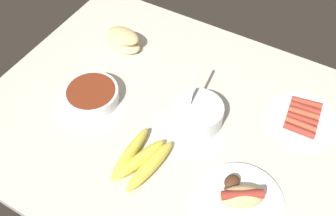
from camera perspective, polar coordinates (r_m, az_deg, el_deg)
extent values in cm
cube|color=beige|center=(114.98, 1.80, -2.52)|extent=(120.00, 90.00, 3.00)
cylinder|color=white|center=(120.49, 19.39, -1.59)|extent=(21.03, 21.03, 1.00)
cylinder|color=#9E3828|center=(123.11, 20.07, 0.75)|extent=(9.26, 3.62, 2.04)
cylinder|color=maroon|center=(121.59, 19.87, 0.01)|extent=(9.19, 2.80, 2.04)
cylinder|color=#AD472D|center=(120.09, 19.68, -0.76)|extent=(9.23, 3.20, 2.04)
cylinder|color=maroon|center=(118.61, 19.47, -1.55)|extent=(9.20, 2.89, 2.04)
cylinder|color=#AD472D|center=(117.16, 19.26, -2.35)|extent=(9.11, 2.36, 2.04)
cylinder|color=maroon|center=(115.74, 19.05, -3.18)|extent=(9.12, 2.40, 2.04)
cylinder|color=silver|center=(111.90, 4.53, -0.87)|extent=(14.78, 14.78, 6.31)
cylinder|color=beige|center=(110.90, 4.57, -0.48)|extent=(13.01, 13.01, 2.84)
cube|color=#B7B7BC|center=(109.13, 3.61, 2.42)|extent=(3.26, 10.70, 12.84)
cylinder|color=white|center=(119.88, -11.35, 1.91)|extent=(16.72, 16.72, 4.13)
cylinder|color=maroon|center=(118.64, -11.47, 2.44)|extent=(15.05, 15.05, 1.00)
cylinder|color=white|center=(101.83, 10.78, -13.59)|extent=(22.31, 22.31, 1.00)
ellipsoid|color=tan|center=(99.42, 11.01, -12.93)|extent=(12.62, 11.08, 4.40)
cylinder|color=maroon|center=(98.35, 11.12, -12.62)|extent=(10.20, 7.75, 2.40)
ellipsoid|color=#472819|center=(101.85, 9.57, -10.81)|extent=(5.20, 5.55, 2.80)
ellipsoid|color=gold|center=(105.77, -5.68, -6.75)|extent=(3.72, 18.87, 3.92)
ellipsoid|color=gold|center=(104.59, -4.22, -7.71)|extent=(8.47, 17.87, 3.73)
ellipsoid|color=gold|center=(103.44, -2.72, -8.66)|extent=(6.41, 19.15, 3.72)
ellipsoid|color=#E5C689|center=(134.97, -6.55, 9.45)|extent=(12.37, 8.06, 3.60)
ellipsoid|color=#DBB77A|center=(132.82, -6.80, 10.68)|extent=(12.40, 8.10, 3.60)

